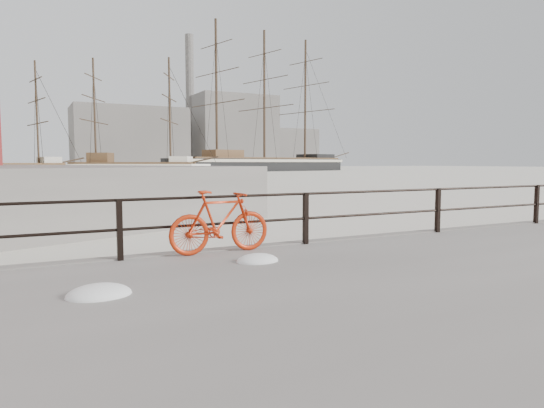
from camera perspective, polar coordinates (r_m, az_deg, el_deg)
name	(u,v)px	position (r m, az deg, el deg)	size (l,w,h in m)	color
ground	(432,246)	(11.83, 18.28, -4.74)	(400.00, 400.00, 0.00)	white
guardrail	(438,210)	(11.62, 18.92, -0.70)	(28.00, 0.10, 1.00)	black
bicycle	(220,222)	(8.49, -6.12, -2.08)	(1.83, 0.27, 1.11)	red
barque_black	(264,171)	(108.73, -0.90, 3.90)	(56.59, 18.52, 32.26)	black
schooner_mid	(134,174)	(81.33, -15.97, 3.36)	(26.66, 11.28, 19.38)	white
schooner_left	(0,176)	(79.30, -29.36, 2.89)	(23.16, 10.53, 17.71)	beige
industrial_west	(129,139)	(151.02, -16.43, 7.40)	(32.00, 18.00, 18.00)	gray
industrial_mid	(232,133)	(166.05, -4.71, 8.37)	(26.00, 20.00, 24.00)	gray
industrial_east	(285,149)	(180.27, 1.50, 6.52)	(20.00, 16.00, 14.00)	gray
smokestack	(190,102)	(167.19, -9.62, 11.74)	(2.80, 2.80, 44.00)	gray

